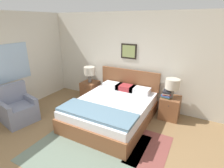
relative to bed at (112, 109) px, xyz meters
The scene contains 16 objects.
ground_plane 1.71m from the bed, 92.86° to the right, with size 16.00×16.00×0.00m, color olive.
wall_back 1.53m from the bed, 94.18° to the left, with size 7.47×0.09×2.60m.
wall_left 2.85m from the bed, behind, with size 0.08×5.19×2.60m.
area_rug_main 1.19m from the bed, 87.01° to the right, with size 2.05×1.86×0.01m.
area_rug_bedside 1.33m from the bed, 27.30° to the right, with size 0.70×1.16×0.01m.
bed is the anchor object (origin of this frame).
armchair 2.32m from the bed, 150.94° to the right, with size 0.80×0.82×0.92m.
nightstand_near_window 1.48m from the bed, 146.53° to the left, with size 0.46×0.53×0.56m.
nightstand_by_door 1.48m from the bed, 33.47° to the left, with size 0.46×0.53×0.56m.
table_lamp_near_window 1.59m from the bed, 146.72° to the left, with size 0.34×0.34×0.49m.
table_lamp_by_door 1.59m from the bed, 33.24° to the left, with size 0.34×0.34×0.49m.
book_thick_bottom 1.39m from the bed, 34.12° to the left, with size 0.22×0.22×0.04m.
book_hardcover_middle 1.40m from the bed, 34.12° to the left, with size 0.24×0.27×0.04m.
book_novel_upper 1.41m from the bed, 34.12° to the left, with size 0.21×0.22×0.03m.
book_slim_near_top 1.41m from the bed, 34.12° to the left, with size 0.19×0.24×0.03m.
book_paperback_top 1.42m from the bed, 34.12° to the left, with size 0.19×0.26×0.04m.
Camera 1 is at (1.90, -1.71, 2.37)m, focal length 28.00 mm.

